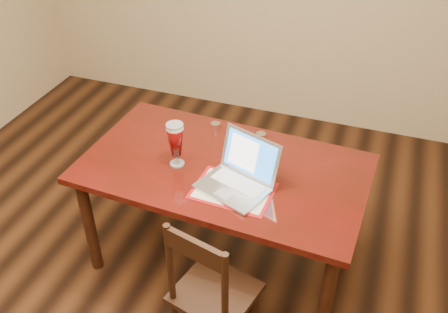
% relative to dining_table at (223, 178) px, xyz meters
% --- Properties ---
extents(room_shell, '(4.51, 5.01, 2.71)m').
position_rel_dining_table_xyz_m(room_shell, '(-0.19, -0.60, 1.09)').
color(room_shell, tan).
rests_on(room_shell, ground).
extents(dining_table, '(1.66, 0.99, 1.03)m').
position_rel_dining_table_xyz_m(dining_table, '(0.00, 0.00, 0.00)').
color(dining_table, '#4F0C0A').
rests_on(dining_table, ground).
extents(dining_chair, '(0.47, 0.45, 0.92)m').
position_rel_dining_table_xyz_m(dining_chair, '(0.16, -0.61, -0.25)').
color(dining_chair, black).
rests_on(dining_chair, ground).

